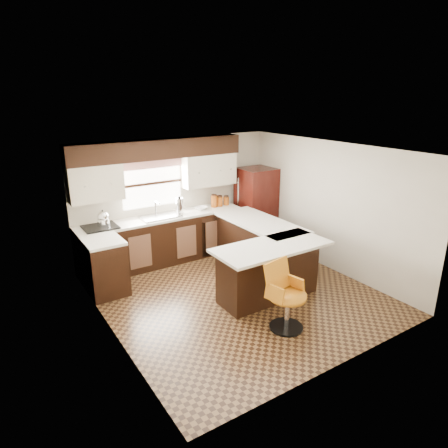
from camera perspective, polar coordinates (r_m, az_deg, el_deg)
floor at (r=6.81m, az=1.84°, el=-9.95°), size 4.40×4.40×0.00m
ceiling at (r=6.05m, az=2.07°, el=10.48°), size 4.40×4.40×0.00m
wall_back at (r=8.16m, az=-6.92°, el=3.82°), size 4.40×0.00×4.40m
wall_front at (r=4.82m, az=17.13°, el=-7.38°), size 4.40×0.00×4.40m
wall_left at (r=5.48m, az=-16.45°, el=-4.15°), size 0.00×4.40×4.40m
wall_right at (r=7.67m, az=14.95°, el=2.40°), size 0.00×4.40×4.40m
base_cab_back at (r=7.94m, az=-8.66°, el=-2.34°), size 3.30×0.60×0.90m
base_cab_left at (r=6.96m, az=-16.59°, el=-6.00°), size 0.60×0.70×0.90m
counter_back at (r=7.79m, az=-8.83°, el=0.92°), size 3.30×0.60×0.04m
counter_left at (r=6.78m, az=-16.95°, el=-2.35°), size 0.60×0.70×0.04m
soffit at (r=7.64m, az=-9.35°, el=10.54°), size 3.40×0.35×0.36m
upper_cab_left at (r=7.33m, az=-17.93°, el=5.59°), size 0.94×0.35×0.64m
upper_cab_right at (r=8.21m, az=-2.21°, el=7.76°), size 1.14×0.35×0.64m
window_pane at (r=7.86m, az=-10.23°, el=5.74°), size 1.20×0.02×0.90m
valance at (r=7.75m, az=-10.28°, el=8.50°), size 1.30×0.06×0.18m
sink at (r=7.74m, az=-9.11°, el=1.08°), size 0.75×0.45×0.03m
dishwasher at (r=8.15m, az=-1.41°, el=-1.74°), size 0.58×0.03×0.78m
cooktop at (r=7.38m, az=-17.27°, el=-0.41°), size 0.58×0.50×0.02m
peninsula_long at (r=7.56m, az=4.79°, el=-3.26°), size 0.60×1.95×0.90m
peninsula_return at (r=6.56m, az=6.34°, el=-6.81°), size 1.65×0.60×0.90m
counter_pen_long at (r=7.43m, az=5.20°, el=0.21°), size 0.84×1.95×0.04m
counter_pen_return at (r=6.30m, az=6.86°, el=-3.25°), size 1.89×0.84×0.04m
refrigerator at (r=8.76m, az=4.59°, el=2.52°), size 0.72×0.69×1.69m
bar_chair at (r=5.74m, az=9.10°, el=-10.32°), size 0.62×0.62×0.99m
kettle at (r=7.35m, az=-16.89°, el=0.84°), size 0.21×0.21×0.29m
percolator at (r=7.89m, az=-6.37°, el=2.61°), size 0.14×0.14×0.31m
mixing_bowl at (r=8.14m, az=-3.30°, el=2.27°), size 0.30×0.30×0.06m
canister_large at (r=8.30m, az=-1.42°, el=3.25°), size 0.13×0.13×0.24m
canister_med at (r=8.37m, az=-0.64°, el=3.24°), size 0.13×0.13×0.20m
canister_small at (r=8.46m, az=0.32°, el=3.32°), size 0.12×0.12×0.18m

